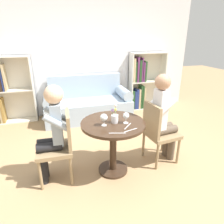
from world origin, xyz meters
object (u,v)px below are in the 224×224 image
object	(u,v)px
bookshelf_right	(142,83)
person_left	(51,131)
couch	(88,104)
bookshelf_left	(6,90)
chair_left	(60,144)
person_right	(164,117)
flower_vase	(115,117)
chair_right	(158,131)
wine_glass_right	(126,116)
wine_glass_left	(104,118)

from	to	relation	value
bookshelf_right	person_left	world-z (taller)	bookshelf_right
couch	bookshelf_left	distance (m)	1.69
chair_left	person_right	xyz separation A→B (m)	(1.42, 0.00, 0.19)
person_left	flower_vase	bearing A→B (deg)	87.24
chair_left	chair_right	distance (m)	1.33
bookshelf_right	wine_glass_right	size ratio (longest dim) A/B	9.80
couch	person_right	size ratio (longest dim) A/B	1.42
chair_left	wine_glass_left	xyz separation A→B (m)	(0.53, -0.11, 0.33)
bookshelf_left	chair_left	distance (m)	2.38
bookshelf_right	bookshelf_left	bearing A→B (deg)	179.90
bookshelf_right	wine_glass_left	world-z (taller)	bookshelf_right
wine_glass_right	flower_vase	distance (m)	0.14
person_right	wine_glass_left	bearing A→B (deg)	90.55
person_right	wine_glass_left	world-z (taller)	person_right
bookshelf_left	chair_right	size ratio (longest dim) A/B	1.51
chair_right	wine_glass_right	size ratio (longest dim) A/B	6.48
person_right	person_left	bearing A→B (deg)	83.16
bookshelf_left	flower_vase	bearing A→B (deg)	-53.55
wine_glass_right	chair_right	bearing A→B (deg)	11.64
wine_glass_left	person_left	bearing A→B (deg)	169.46
couch	chair_left	bearing A→B (deg)	-109.35
couch	chair_left	size ratio (longest dim) A/B	2.03
bookshelf_left	wine_glass_right	world-z (taller)	bookshelf_left
person_left	flower_vase	distance (m)	0.78
couch	wine_glass_left	distance (m)	2.08
bookshelf_right	person_right	xyz separation A→B (m)	(-0.64, -2.16, 0.05)
couch	bookshelf_right	distance (m)	1.46
chair_right	flower_vase	size ratio (longest dim) A/B	3.67
chair_left	chair_right	xyz separation A→B (m)	(1.33, -0.01, 0.00)
bookshelf_left	chair_left	bearing A→B (deg)	-65.98
chair_left	wine_glass_right	distance (m)	0.88
bookshelf_right	chair_left	world-z (taller)	bookshelf_right
bookshelf_right	chair_right	bearing A→B (deg)	-108.46
wine_glass_left	chair_left	bearing A→B (deg)	168.47
chair_left	flower_vase	size ratio (longest dim) A/B	3.67
chair_right	chair_left	bearing A→B (deg)	82.69
person_right	bookshelf_left	bearing A→B (deg)	41.04
chair_left	wine_glass_right	bearing A→B (deg)	84.11
bookshelf_left	flower_vase	xyz separation A→B (m)	(1.65, -2.23, 0.11)
couch	chair_right	xyz separation A→B (m)	(0.67, -1.91, 0.18)
couch	flower_vase	distance (m)	2.02
chair_right	bookshelf_left	bearing A→B (deg)	39.78
bookshelf_right	flower_vase	distance (m)	2.62
bookshelf_left	person_left	distance (m)	2.33
flower_vase	person_right	bearing A→B (deg)	5.38
chair_right	flower_vase	world-z (taller)	flower_vase
person_left	wine_glass_right	distance (m)	0.92
person_left	wine_glass_right	bearing A→B (deg)	84.50
bookshelf_left	bookshelf_right	world-z (taller)	same
bookshelf_right	chair_left	bearing A→B (deg)	-133.62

